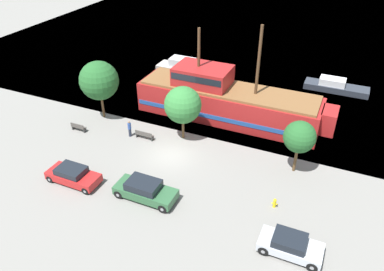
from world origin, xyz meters
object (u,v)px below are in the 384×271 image
(pirate_ship, at_px, (226,100))
(parked_car_curb_rear, at_px, (73,175))
(parked_car_curb_front, at_px, (290,245))
(pedestrian_walking_near, at_px, (130,129))
(moored_boat_dockside, at_px, (185,68))
(parked_car_curb_mid, at_px, (145,190))
(bench_promenade_east, at_px, (78,127))
(bench_promenade_west, at_px, (144,135))
(fire_hydrant, at_px, (275,203))
(moored_boat_outer, at_px, (335,86))

(pirate_ship, xyz_separation_m, parked_car_curb_rear, (-7.57, -14.76, -1.28))
(parked_car_curb_front, distance_m, pedestrian_walking_near, 18.43)
(moored_boat_dockside, relative_size, parked_car_curb_mid, 1.63)
(parked_car_curb_rear, xyz_separation_m, bench_promenade_east, (-4.59, 6.40, -0.25))
(pedestrian_walking_near, bearing_deg, parked_car_curb_front, -24.78)
(parked_car_curb_mid, distance_m, pedestrian_walking_near, 8.98)
(pirate_ship, relative_size, parked_car_curb_mid, 4.14)
(pirate_ship, xyz_separation_m, moored_boat_dockside, (-8.58, 8.70, -1.25))
(bench_promenade_east, distance_m, bench_promenade_west, 6.72)
(bench_promenade_east, bearing_deg, moored_boat_dockside, 78.13)
(moored_boat_dockside, bearing_deg, fire_hydrant, -50.38)
(parked_car_curb_front, bearing_deg, bench_promenade_west, 152.74)
(parked_car_curb_mid, relative_size, fire_hydrant, 6.21)
(pedestrian_walking_near, bearing_deg, pirate_ship, 45.15)
(parked_car_curb_rear, distance_m, pedestrian_walking_near, 7.67)
(moored_boat_dockside, xyz_separation_m, moored_boat_outer, (18.22, 2.50, -0.16))
(parked_car_curb_rear, height_order, bench_promenade_west, parked_car_curb_rear)
(moored_boat_dockside, distance_m, pedestrian_walking_near, 15.89)
(parked_car_curb_front, relative_size, fire_hydrant, 5.24)
(moored_boat_dockside, distance_m, parked_car_curb_mid, 23.88)
(moored_boat_outer, distance_m, parked_car_curb_mid, 27.57)
(fire_hydrant, bearing_deg, bench_promenade_west, 162.99)
(parked_car_curb_rear, bearing_deg, parked_car_curb_mid, 6.47)
(fire_hydrant, distance_m, bench_promenade_east, 20.14)
(pirate_ship, bearing_deg, bench_promenade_east, -145.50)
(pirate_ship, height_order, bench_promenade_west, pirate_ship)
(parked_car_curb_front, bearing_deg, pedestrian_walking_near, 155.22)
(parked_car_curb_mid, distance_m, bench_promenade_east, 12.20)
(moored_boat_outer, bearing_deg, moored_boat_dockside, -172.20)
(bench_promenade_east, bearing_deg, fire_hydrant, -7.74)
(moored_boat_dockside, bearing_deg, parked_car_curb_mid, -72.46)
(parked_car_curb_mid, bearing_deg, fire_hydrant, 18.04)
(bench_promenade_east, distance_m, pedestrian_walking_near, 5.26)
(moored_boat_outer, height_order, bench_promenade_west, moored_boat_outer)
(moored_boat_dockside, bearing_deg, moored_boat_outer, 7.80)
(pirate_ship, xyz_separation_m, pedestrian_walking_near, (-7.07, -7.11, -1.13))
(pirate_ship, bearing_deg, parked_car_curb_front, -56.93)
(parked_car_curb_mid, height_order, fire_hydrant, parked_car_curb_mid)
(bench_promenade_west, distance_m, pedestrian_walking_near, 1.54)
(bench_promenade_west, bearing_deg, moored_boat_dockside, 100.81)
(moored_boat_dockside, distance_m, bench_promenade_west, 15.97)
(pirate_ship, xyz_separation_m, parked_car_curb_mid, (-1.38, -14.06, -1.20))
(parked_car_curb_rear, relative_size, fire_hydrant, 5.66)
(moored_boat_outer, bearing_deg, parked_car_curb_mid, -113.58)
(parked_car_curb_front, xyz_separation_m, bench_promenade_west, (-15.24, 7.85, -0.25))
(fire_hydrant, bearing_deg, pedestrian_walking_near, 165.07)
(parked_car_curb_mid, bearing_deg, moored_boat_dockside, 107.54)
(moored_boat_outer, relative_size, pedestrian_walking_near, 4.40)
(moored_boat_outer, distance_m, parked_car_curb_rear, 31.16)
(moored_boat_dockside, relative_size, parked_car_curb_rear, 1.79)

